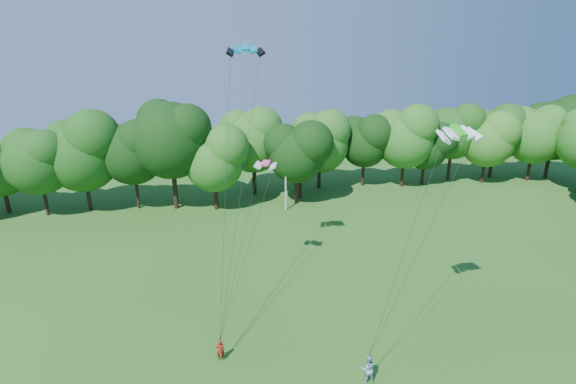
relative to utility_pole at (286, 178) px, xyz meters
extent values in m
cylinder|color=beige|center=(0.00, 0.00, -0.12)|extent=(0.19, 0.19, 7.69)
cube|color=beige|center=(0.00, 0.00, 3.53)|extent=(1.46, 0.65, 0.08)
imported|color=maroon|center=(-9.60, -25.12, -3.20)|extent=(0.58, 0.41, 1.53)
imported|color=#95A7CF|center=(-1.04, -28.90, -3.04)|extent=(0.98, 0.81, 1.85)
cube|color=#0580A8|center=(-6.36, -16.56, 15.12)|extent=(2.67, 1.30, 0.50)
cube|color=#21CC1E|center=(4.95, -26.00, 10.63)|extent=(2.70, 1.43, 0.60)
cube|color=#E03E88|center=(-4.91, -15.75, 6.43)|extent=(1.97, 1.52, 0.34)
cylinder|color=#312113|center=(2.69, 3.82, -2.18)|extent=(0.40, 0.40, 3.58)
ellipsoid|color=black|center=(2.69, 3.82, 2.54)|extent=(7.16, 7.16, 7.81)
cylinder|color=#332014|center=(29.58, 4.48, -2.00)|extent=(0.50, 0.50, 3.93)
ellipsoid|color=#30651F|center=(29.58, 4.48, 3.18)|extent=(7.86, 7.86, 8.58)
camera|label=1|loc=(-10.37, -49.38, 15.89)|focal=28.00mm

